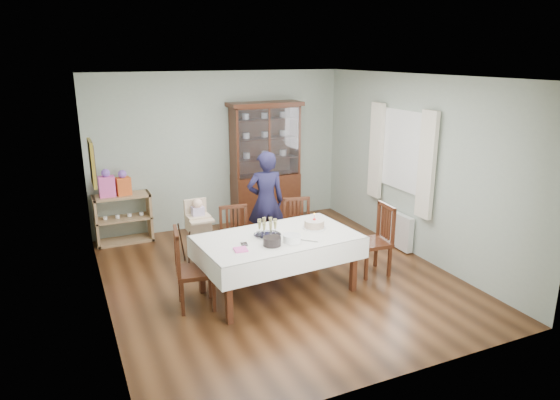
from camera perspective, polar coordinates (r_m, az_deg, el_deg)
floor at (r=6.99m, az=-0.13°, el=-8.78°), size 5.00×5.00×0.00m
room_shell at (r=6.93m, az=-1.94°, el=5.84°), size 5.00×5.00×5.00m
dining_table at (r=6.44m, az=-0.25°, el=-7.31°), size 2.08×1.30×0.76m
china_cabinet at (r=8.89m, az=-1.68°, el=4.36°), size 1.30×0.48×2.18m
sideboard at (r=8.49m, az=-17.46°, el=-2.03°), size 0.90×0.38×0.80m
picture_frame at (r=6.72m, az=-20.70°, el=3.98°), size 0.04×0.48×0.58m
window at (r=7.87m, az=13.92°, el=5.50°), size 0.04×1.02×1.22m
curtain_left at (r=7.39m, az=16.43°, el=3.82°), size 0.07×0.30×1.55m
curtain_right at (r=8.34m, az=10.94°, el=5.57°), size 0.07×0.30×1.55m
radiator at (r=8.16m, az=12.99°, el=-3.18°), size 0.10×0.80×0.55m
chair_far_left at (r=7.06m, az=-4.96°, el=-6.10°), size 0.46×0.46×0.93m
chair_far_right at (r=7.38m, az=2.17°, el=-5.03°), size 0.50×0.50×0.94m
chair_end_left at (r=6.19m, az=-9.73°, el=-9.45°), size 0.52×0.52×1.00m
chair_end_right at (r=7.12m, az=10.55°, el=-6.01°), size 0.47×0.47×0.98m
woman at (r=7.64m, az=-1.64°, el=-0.20°), size 0.63×0.47×1.58m
high_chair at (r=7.38m, az=-9.24°, el=-4.35°), size 0.45×0.45×0.98m
champagne_tray at (r=6.29m, az=-1.45°, el=-3.55°), size 0.35×0.35×0.21m
birthday_cake at (r=6.58m, az=3.93°, el=-2.78°), size 0.31×0.31×0.21m
plate_stack_dark at (r=5.99m, az=-0.92°, el=-4.73°), size 0.26×0.26×0.10m
plate_stack_white at (r=6.09m, az=1.37°, el=-4.42°), size 0.23×0.23×0.09m
napkin_stack at (r=5.87m, az=-4.52°, el=-5.67°), size 0.17×0.17×0.02m
cutlery at (r=6.03m, az=-4.39°, el=-5.11°), size 0.12×0.16×0.01m
cake_knife at (r=6.15m, az=3.18°, el=-4.67°), size 0.20×0.20×0.01m
gift_bag_pink at (r=8.30m, az=-19.20°, el=1.69°), size 0.24×0.16×0.45m
gift_bag_orange at (r=8.32m, az=-17.49°, el=1.77°), size 0.24×0.19×0.41m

